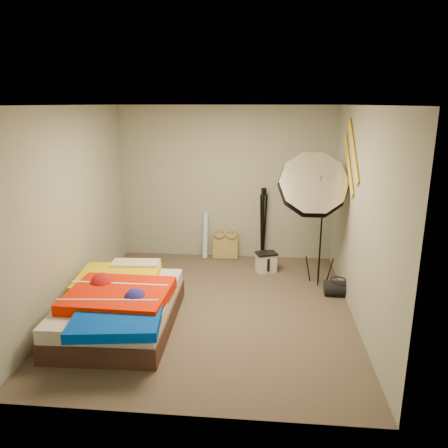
# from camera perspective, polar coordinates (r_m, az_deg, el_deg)

# --- Properties ---
(floor) EXTENTS (4.00, 4.00, 0.00)m
(floor) POSITION_cam_1_polar(r_m,az_deg,el_deg) (5.67, -1.61, -10.90)
(floor) COLOR brown
(floor) RESTS_ON ground
(ceiling) EXTENTS (4.00, 4.00, 0.00)m
(ceiling) POSITION_cam_1_polar(r_m,az_deg,el_deg) (5.08, -1.82, 15.26)
(ceiling) COLOR silver
(ceiling) RESTS_ON wall_back
(wall_back) EXTENTS (3.50, 0.00, 3.50)m
(wall_back) POSITION_cam_1_polar(r_m,az_deg,el_deg) (7.18, 0.26, 5.30)
(wall_back) COLOR gray
(wall_back) RESTS_ON floor
(wall_front) EXTENTS (3.50, 0.00, 3.50)m
(wall_front) POSITION_cam_1_polar(r_m,az_deg,el_deg) (3.36, -5.93, -6.83)
(wall_front) COLOR gray
(wall_front) RESTS_ON floor
(wall_left) EXTENTS (0.00, 4.00, 4.00)m
(wall_left) POSITION_cam_1_polar(r_m,az_deg,el_deg) (5.72, -19.40, 1.77)
(wall_left) COLOR gray
(wall_left) RESTS_ON floor
(wall_right) EXTENTS (0.00, 4.00, 4.00)m
(wall_right) POSITION_cam_1_polar(r_m,az_deg,el_deg) (5.32, 17.36, 0.95)
(wall_right) COLOR gray
(wall_right) RESTS_ON floor
(tote_bag) EXTENTS (0.42, 0.20, 0.43)m
(tote_bag) POSITION_cam_1_polar(r_m,az_deg,el_deg) (7.34, 0.17, -2.86)
(tote_bag) COLOR tan
(tote_bag) RESTS_ON floor
(wrapping_roll) EXTENTS (0.10, 0.22, 0.77)m
(wrapping_roll) POSITION_cam_1_polar(r_m,az_deg,el_deg) (7.33, -2.45, -1.50)
(wrapping_roll) COLOR #52B6CF
(wrapping_roll) RESTS_ON floor
(camera_case) EXTENTS (0.34, 0.29, 0.29)m
(camera_case) POSITION_cam_1_polar(r_m,az_deg,el_deg) (6.79, 5.51, -5.07)
(camera_case) COLOR beige
(camera_case) RESTS_ON floor
(duffel_bag) EXTENTS (0.35, 0.21, 0.21)m
(duffel_bag) POSITION_cam_1_polar(r_m,az_deg,el_deg) (6.16, 14.60, -8.12)
(duffel_bag) COLOR black
(duffel_bag) RESTS_ON floor
(wall_stripe_upper) EXTENTS (0.02, 0.91, 0.78)m
(wall_stripe_upper) POSITION_cam_1_polar(r_m,az_deg,el_deg) (5.77, 16.54, 9.20)
(wall_stripe_upper) COLOR gold
(wall_stripe_upper) RESTS_ON wall_right
(wall_stripe_lower) EXTENTS (0.02, 0.91, 0.78)m
(wall_stripe_lower) POSITION_cam_1_polar(r_m,az_deg,el_deg) (6.04, 15.96, 7.58)
(wall_stripe_lower) COLOR gold
(wall_stripe_lower) RESTS_ON wall_right
(bed) EXTENTS (1.34, 1.97, 0.52)m
(bed) POSITION_cam_1_polar(r_m,az_deg,el_deg) (5.28, -13.43, -10.30)
(bed) COLOR #3F261F
(bed) RESTS_ON floor
(photo_umbrella) EXTENTS (1.16, 0.87, 2.00)m
(photo_umbrella) POSITION_cam_1_polar(r_m,az_deg,el_deg) (6.03, 11.51, 4.83)
(photo_umbrella) COLOR black
(photo_umbrella) RESTS_ON floor
(camera_tripod) EXTENTS (0.09, 0.09, 1.21)m
(camera_tripod) POSITION_cam_1_polar(r_m,az_deg,el_deg) (7.16, 5.13, 0.64)
(camera_tripod) COLOR black
(camera_tripod) RESTS_ON floor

